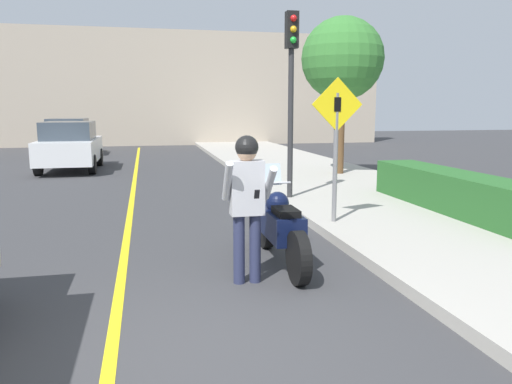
# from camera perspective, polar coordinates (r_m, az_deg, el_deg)

# --- Properties ---
(ground_plane) EXTENTS (80.00, 80.00, 0.00)m
(ground_plane) POSITION_cam_1_polar(r_m,az_deg,el_deg) (4.57, -8.50, -18.20)
(ground_plane) COLOR #38383A
(sidewalk_curb) EXTENTS (4.40, 44.00, 0.16)m
(sidewalk_curb) POSITION_cam_1_polar(r_m,az_deg,el_deg) (9.71, 19.16, -3.15)
(sidewalk_curb) COLOR #ADA89E
(sidewalk_curb) RESTS_ON ground
(road_center_line) EXTENTS (0.12, 36.00, 0.01)m
(road_center_line) POSITION_cam_1_polar(r_m,az_deg,el_deg) (10.27, -14.24, -2.66)
(road_center_line) COLOR yellow
(road_center_line) RESTS_ON ground
(building_backdrop) EXTENTS (28.00, 1.20, 6.54)m
(building_backdrop) POSITION_cam_1_polar(r_m,az_deg,el_deg) (30.07, -12.26, 11.50)
(building_backdrop) COLOR #B2A38E
(building_backdrop) RESTS_ON ground
(motorcycle) EXTENTS (0.62, 2.35, 1.32)m
(motorcycle) POSITION_cam_1_polar(r_m,az_deg,el_deg) (6.84, 2.77, -4.02)
(motorcycle) COLOR black
(motorcycle) RESTS_ON ground
(person_biker) EXTENTS (0.59, 0.49, 1.81)m
(person_biker) POSITION_cam_1_polar(r_m,az_deg,el_deg) (5.96, -1.03, -0.11)
(person_biker) COLOR #282D4C
(person_biker) RESTS_ON ground
(crossing_sign) EXTENTS (0.91, 0.08, 2.48)m
(crossing_sign) POSITION_cam_1_polar(r_m,az_deg,el_deg) (8.70, 9.15, 6.32)
(crossing_sign) COLOR slate
(crossing_sign) RESTS_ON sidewalk_curb
(traffic_light) EXTENTS (0.26, 0.30, 3.99)m
(traffic_light) POSITION_cam_1_polar(r_m,az_deg,el_deg) (11.07, 4.06, 13.63)
(traffic_light) COLOR #2D2D30
(traffic_light) RESTS_ON sidewalk_curb
(hedge_row) EXTENTS (0.90, 5.22, 0.74)m
(hedge_row) POSITION_cam_1_polar(r_m,az_deg,el_deg) (10.29, 22.29, -0.10)
(hedge_row) COLOR #286028
(hedge_row) RESTS_ON sidewalk_curb
(street_tree) EXTENTS (2.44, 2.44, 4.64)m
(street_tree) POSITION_cam_1_polar(r_m,az_deg,el_deg) (15.49, 9.86, 14.71)
(street_tree) COLOR brown
(street_tree) RESTS_ON sidewalk_curb
(parked_car_white) EXTENTS (1.88, 4.20, 1.68)m
(parked_car_white) POSITION_cam_1_polar(r_m,az_deg,el_deg) (18.40, -20.48, 4.98)
(parked_car_white) COLOR black
(parked_car_white) RESTS_ON ground
(parked_car_silver) EXTENTS (1.88, 4.20, 1.68)m
(parked_car_silver) POSITION_cam_1_polar(r_m,az_deg,el_deg) (24.23, -20.58, 5.93)
(parked_car_silver) COLOR black
(parked_car_silver) RESTS_ON ground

